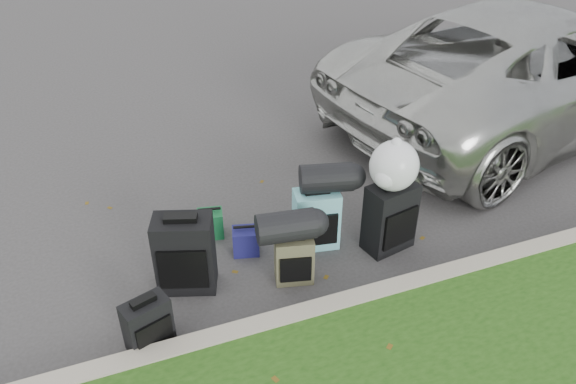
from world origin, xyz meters
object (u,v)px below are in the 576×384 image
object	(u,v)px
suitcase_small_black	(148,324)
suitcase_teal	(316,219)
suv	(532,65)
suitcase_large_black_right	(390,217)
suitcase_olive	(294,259)
tote_green	(211,224)
suitcase_large_black_left	(185,254)
tote_navy	(246,241)

from	to	relation	value
suitcase_small_black	suitcase_teal	size ratio (longest dim) A/B	0.74
suv	suitcase_large_black_right	world-z (taller)	suv
suitcase_olive	tote_green	distance (m)	1.11
suitcase_teal	tote_green	world-z (taller)	suitcase_teal
suv	suitcase_large_black_right	distance (m)	3.78
suitcase_large_black_left	tote_green	world-z (taller)	suitcase_large_black_left
tote_green	tote_navy	world-z (taller)	tote_green
suitcase_teal	suitcase_small_black	bearing A→B (deg)	-147.56
suitcase_small_black	suitcase_large_black_left	size ratio (longest dim) A/B	0.62
suitcase_olive	tote_green	bearing A→B (deg)	134.69
suitcase_large_black_right	suitcase_olive	bearing A→B (deg)	175.01
suitcase_large_black_left	suitcase_olive	world-z (taller)	suitcase_large_black_left
suitcase_small_black	suitcase_olive	xyz separation A→B (m)	(1.41, 0.32, 0.01)
suitcase_large_black_right	tote_navy	xyz separation A→B (m)	(-1.38, 0.42, -0.23)
suitcase_olive	suitcase_large_black_left	bearing A→B (deg)	178.05
suitcase_small_black	suitcase_olive	bearing A→B (deg)	-5.56
suitcase_teal	tote_green	size ratio (longest dim) A/B	2.18
suitcase_small_black	suitcase_teal	world-z (taller)	suitcase_teal
suv	suitcase_olive	bearing A→B (deg)	103.65
suitcase_small_black	suitcase_large_black_left	xyz separation A→B (m)	(0.45, 0.60, 0.14)
suitcase_large_black_left	suitcase_teal	world-z (taller)	suitcase_large_black_left
suv	suitcase_large_black_left	xyz separation A→B (m)	(-5.27, -1.74, -0.46)
suv	tote_navy	world-z (taller)	suv
tote_green	suitcase_large_black_left	bearing A→B (deg)	-108.10
suitcase_large_black_left	tote_green	xyz separation A→B (m)	(0.39, 0.68, -0.23)
suitcase_small_black	tote_navy	xyz separation A→B (m)	(1.10, 0.87, -0.10)
suitcase_large_black_left	tote_navy	size ratio (longest dim) A/B	2.73
suitcase_large_black_left	tote_navy	bearing A→B (deg)	41.52
suv	tote_green	size ratio (longest dim) A/B	20.63
suitcase_large_black_left	suitcase_large_black_right	world-z (taller)	suitcase_large_black_left
suitcase_small_black	suitcase_large_black_right	bearing A→B (deg)	-8.28
suitcase_small_black	tote_navy	world-z (taller)	suitcase_small_black
suv	tote_navy	xyz separation A→B (m)	(-4.62, -1.47, -0.70)
suv	suitcase_small_black	distance (m)	6.21
suv	suitcase_olive	world-z (taller)	suv
suitcase_teal	suv	bearing A→B (deg)	32.43
suitcase_small_black	tote_navy	size ratio (longest dim) A/B	1.69
suitcase_olive	suitcase_teal	size ratio (longest dim) A/B	0.76
suitcase_olive	suitcase_large_black_right	size ratio (longest dim) A/B	0.67
suv	tote_green	xyz separation A→B (m)	(-4.88, -1.07, -0.69)
suv	suitcase_large_black_left	distance (m)	5.57
suitcase_large_black_left	suitcase_teal	xyz separation A→B (m)	(1.36, 0.14, -0.06)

